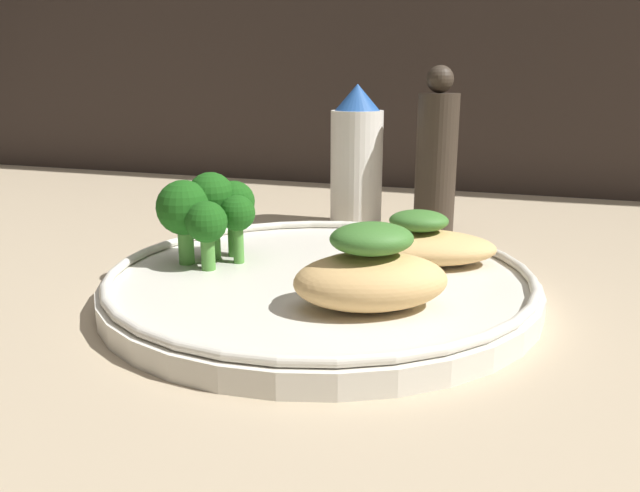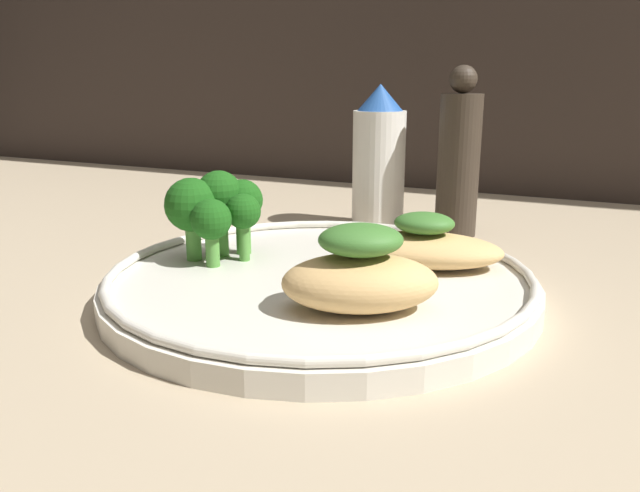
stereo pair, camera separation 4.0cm
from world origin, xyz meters
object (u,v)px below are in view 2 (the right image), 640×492
at_px(plate, 320,281).
at_px(broccoli_bunch, 216,207).
at_px(pepper_grinder, 459,160).
at_px(sauce_bottle, 379,160).

distance_m(plate, broccoli_bunch, 0.09).
bearing_deg(pepper_grinder, sauce_bottle, 180.00).
bearing_deg(sauce_bottle, plate, -80.40).
xyz_separation_m(plate, sauce_bottle, (-0.03, 0.20, 0.05)).
bearing_deg(broccoli_bunch, pepper_grinder, 57.78).
xyz_separation_m(plate, pepper_grinder, (0.04, 0.20, 0.06)).
distance_m(broccoli_bunch, pepper_grinder, 0.23).
bearing_deg(plate, sauce_bottle, 99.60).
bearing_deg(sauce_bottle, broccoli_bunch, -103.99).
height_order(sauce_bottle, pepper_grinder, pepper_grinder).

